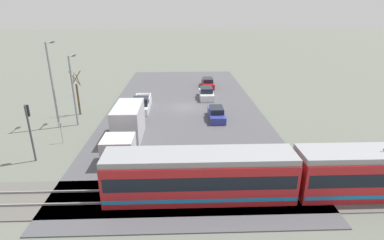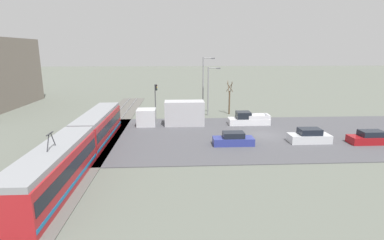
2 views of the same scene
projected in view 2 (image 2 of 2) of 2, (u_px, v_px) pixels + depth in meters
The scene contains 14 objects.
ground_plane at pixel (264, 135), 36.43m from camera, with size 320.00×320.00×0.00m, color #60665B.
road_surface at pixel (264, 135), 36.42m from camera, with size 18.95×46.51×0.08m.
rail_bed at pixel (101, 138), 35.38m from camera, with size 58.54×4.40×0.22m.
light_rail_tram at pixel (81, 143), 27.98m from camera, with size 25.45×2.79×4.36m.
box_truck at pixel (175, 114), 40.86m from camera, with size 2.54×9.11×3.31m.
pickup_truck at pixel (248, 119), 41.46m from camera, with size 2.00×5.62×1.79m.
sedan_car_0 at pixel (371, 138), 32.99m from camera, with size 1.81×4.76×1.44m.
sedan_car_1 at pixel (309, 137), 33.38m from camera, with size 1.90×4.53×1.58m.
sedan_car_2 at pixel (233, 140), 32.49m from camera, with size 1.72×4.40×1.42m.
traffic_light_pole at pixel (156, 95), 47.34m from camera, with size 0.28×0.47×4.88m.
street_tree at pixel (229, 99), 48.10m from camera, with size 1.25×1.04×5.33m.
street_lamp_near_crossing at pixel (204, 82), 48.20m from camera, with size 0.36×1.95×9.02m.
street_lamp_mid_block at pixel (210, 88), 46.65m from camera, with size 0.36×1.95×7.57m.
no_parking_sign at pixel (178, 108), 47.02m from camera, with size 0.32×0.08×2.06m.
Camera 2 is at (-34.50, 10.72, 10.17)m, focal length 28.00 mm.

